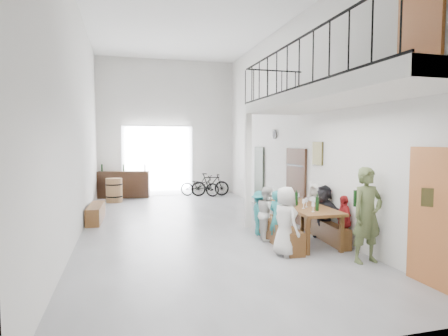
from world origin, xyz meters
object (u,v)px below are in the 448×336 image
object	(u,v)px
side_bench	(96,213)
host_standing	(367,215)
oak_barrel	(114,190)
bench_inner	(279,234)
bicycle_near	(200,186)
serving_counter	(124,184)
tasting_table	(305,210)

from	to	relation	value
side_bench	host_standing	size ratio (longest dim) A/B	0.94
oak_barrel	host_standing	distance (m)	9.39
bench_inner	side_bench	world-z (taller)	same
host_standing	bicycle_near	world-z (taller)	host_standing
side_bench	serving_counter	distance (m)	4.45
serving_counter	bicycle_near	size ratio (longest dim) A/B	1.22
side_bench	host_standing	distance (m)	7.04
serving_counter	host_standing	xyz separation A→B (m)	(4.22, -9.31, 0.35)
tasting_table	serving_counter	xyz separation A→B (m)	(-3.79, 7.76, -0.19)
side_bench	host_standing	xyz separation A→B (m)	(4.97, -4.93, 0.63)
side_bench	oak_barrel	world-z (taller)	oak_barrel
oak_barrel	serving_counter	world-z (taller)	serving_counter
tasting_table	bench_inner	size ratio (longest dim) A/B	1.07
side_bench	bicycle_near	bearing A→B (deg)	46.93
oak_barrel	bench_inner	bearing A→B (deg)	-62.20
oak_barrel	bicycle_near	distance (m)	3.35
oak_barrel	tasting_table	bearing A→B (deg)	-58.19
side_bench	oak_barrel	bearing A→B (deg)	82.82
bicycle_near	host_standing	bearing A→B (deg)	-144.18
serving_counter	bicycle_near	distance (m)	2.97
bench_inner	bicycle_near	size ratio (longest dim) A/B	1.24
bench_inner	side_bench	size ratio (longest dim) A/B	1.22
host_standing	tasting_table	bearing A→B (deg)	99.85
tasting_table	oak_barrel	world-z (taller)	oak_barrel
serving_counter	host_standing	size ratio (longest dim) A/B	1.13
bicycle_near	tasting_table	bearing A→B (deg)	-145.81
serving_counter	side_bench	bearing A→B (deg)	-90.42
host_standing	bicycle_near	size ratio (longest dim) A/B	1.08
tasting_table	host_standing	size ratio (longest dim) A/B	1.23
host_standing	bicycle_near	xyz separation A→B (m)	(-1.29, 8.88, -0.44)
host_standing	bicycle_near	distance (m)	8.98
side_bench	bicycle_near	size ratio (longest dim) A/B	1.02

